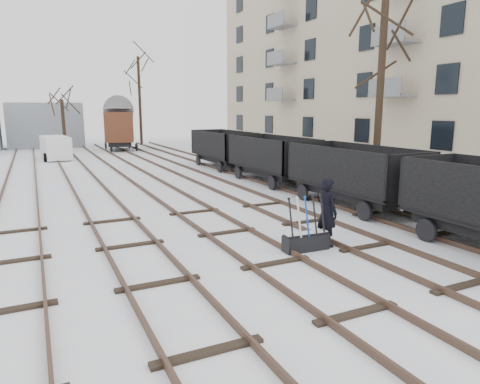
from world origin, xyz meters
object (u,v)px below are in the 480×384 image
object	(u,v)px
ground_frame	(306,240)
worker	(327,212)
box_van_wagon	(120,126)
panel_van	(56,147)

from	to	relation	value
ground_frame	worker	world-z (taller)	worker
worker	box_van_wagon	world-z (taller)	box_van_wagon
panel_van	worker	bearing A→B (deg)	-82.95
ground_frame	worker	bearing A→B (deg)	9.92
worker	box_van_wagon	xyz separation A→B (m)	(0.18, 32.08, 1.31)
ground_frame	box_van_wagon	xyz separation A→B (m)	(0.93, 32.18, 2.01)
ground_frame	worker	xyz separation A→B (m)	(0.75, 0.10, 0.70)
ground_frame	panel_van	xyz separation A→B (m)	(-5.01, 26.36, 0.64)
panel_van	ground_frame	bearing A→B (deg)	-84.56
worker	box_van_wagon	distance (m)	32.11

